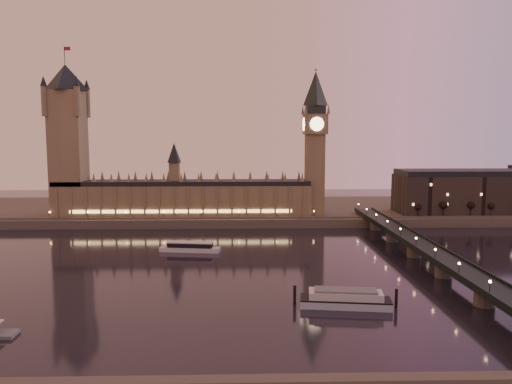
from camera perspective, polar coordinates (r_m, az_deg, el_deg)
ground at (r=242.21m, az=-2.08°, el=-8.61°), size 700.00×700.00×0.00m
far_embankment at (r=404.32m, az=2.38°, el=-2.08°), size 560.00×130.00×6.00m
palace_of_westminster at (r=359.77m, az=-8.33°, el=-0.20°), size 180.00×26.62×52.00m
victoria_tower at (r=375.37m, az=-20.72°, el=6.47°), size 31.68×31.68×118.00m
big_ben at (r=358.64m, az=6.76°, el=6.57°), size 17.68×17.68×104.00m
westminster_bridge at (r=256.87m, az=18.97°, el=-6.81°), size 13.20×260.00×15.30m
city_block at (r=414.58m, az=26.13°, el=0.16°), size 155.00×45.00×34.00m
bare_tree_0 at (r=368.31m, az=18.32°, el=-1.54°), size 5.15×5.15×10.48m
bare_tree_1 at (r=374.41m, az=20.76°, el=-1.51°), size 5.15×5.15×10.48m
bare_tree_2 at (r=381.16m, az=23.11°, el=-1.48°), size 5.15×5.15×10.48m
bare_tree_3 at (r=388.54m, az=25.38°, el=-1.44°), size 5.15×5.15×10.48m
cruise_boat_a at (r=276.16m, az=-7.54°, el=-6.28°), size 33.55×11.72×5.26m
moored_barge at (r=191.05m, az=10.19°, el=-11.93°), size 38.01×13.66×7.03m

